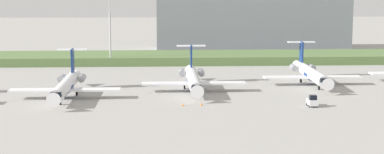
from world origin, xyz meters
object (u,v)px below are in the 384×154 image
(regional_jet_second, at_px, (66,85))
(regional_jet_third, at_px, (193,79))
(regional_jet_fourth, at_px, (311,73))
(baggage_tug, at_px, (312,101))
(antenna_mast, at_px, (110,32))
(safety_cone_mid_marker, at_px, (201,104))
(safety_cone_front_marker, at_px, (183,105))

(regional_jet_second, bearing_deg, regional_jet_third, 14.42)
(regional_jet_fourth, relative_size, baggage_tug, 9.69)
(regional_jet_second, relative_size, regional_jet_third, 1.00)
(antenna_mast, relative_size, safety_cone_mid_marker, 42.63)
(regional_jet_second, xyz_separation_m, safety_cone_mid_marker, (27.65, -10.16, -2.26))
(safety_cone_front_marker, height_order, safety_cone_mid_marker, same)
(antenna_mast, xyz_separation_m, safety_cone_mid_marker, (22.18, -57.83, -9.45))
(regional_jet_third, xyz_separation_m, antenna_mast, (-21.51, 40.74, 7.19))
(regional_jet_fourth, relative_size, safety_cone_mid_marker, 56.36)
(regional_jet_third, distance_m, baggage_tug, 29.20)
(regional_jet_third, bearing_deg, regional_jet_second, -165.58)
(regional_jet_third, bearing_deg, regional_jet_fourth, 14.70)
(regional_jet_second, height_order, regional_jet_fourth, same)
(regional_jet_second, bearing_deg, antenna_mast, 83.46)
(regional_jet_second, bearing_deg, baggage_tug, -13.77)
(regional_jet_fourth, height_order, safety_cone_front_marker, regional_jet_fourth)
(safety_cone_mid_marker, bearing_deg, baggage_tug, -5.01)
(regional_jet_fourth, bearing_deg, regional_jet_third, -165.30)
(antenna_mast, bearing_deg, regional_jet_fourth, -33.95)
(regional_jet_second, height_order, regional_jet_third, same)
(antenna_mast, distance_m, baggage_tug, 74.47)
(antenna_mast, bearing_deg, baggage_tug, -53.83)
(safety_cone_front_marker, relative_size, safety_cone_mid_marker, 1.00)
(regional_jet_fourth, bearing_deg, safety_cone_mid_marker, -138.25)
(regional_jet_third, height_order, safety_cone_mid_marker, regional_jet_third)
(regional_jet_third, height_order, baggage_tug, regional_jet_third)
(regional_jet_third, relative_size, antenna_mast, 1.32)
(regional_jet_fourth, distance_m, safety_cone_front_marker, 39.69)
(regional_jet_fourth, xyz_separation_m, baggage_tug, (-5.93, -26.33, -1.53))
(regional_jet_second, distance_m, regional_jet_third, 27.85)
(antenna_mast, distance_m, safety_cone_front_marker, 61.63)
(antenna_mast, xyz_separation_m, safety_cone_front_marker, (18.55, -58.01, -9.45))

